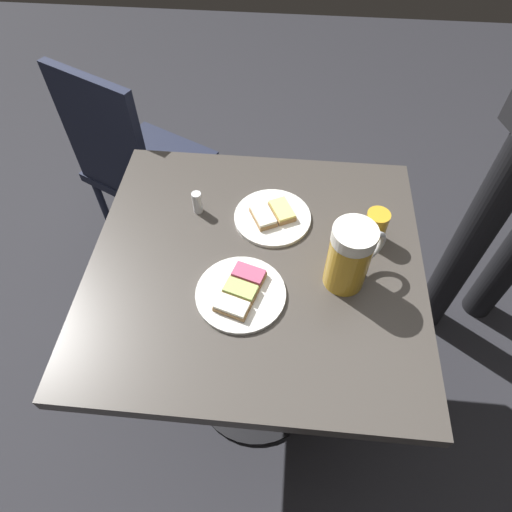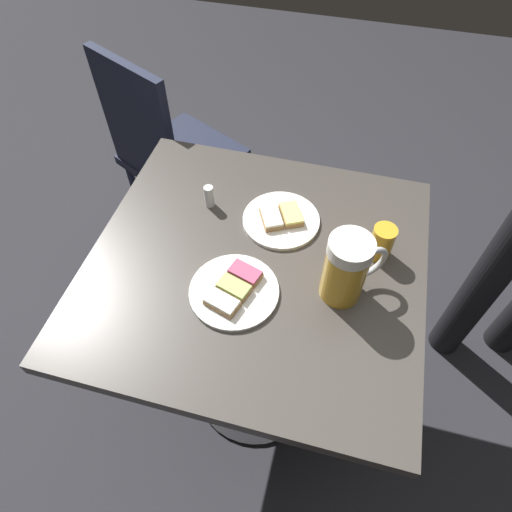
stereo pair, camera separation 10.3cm
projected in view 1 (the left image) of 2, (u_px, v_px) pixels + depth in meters
ground_plane at (256, 383)px, 1.64m from camera, size 6.00×6.00×0.00m
cafe_table at (256, 297)px, 1.17m from camera, size 0.78×0.75×0.76m
plate_near at (241, 293)px, 0.98m from camera, size 0.20×0.20×0.03m
plate_far at (273, 216)px, 1.12m from camera, size 0.19×0.19×0.03m
beer_mug at (351, 256)px, 0.94m from camera, size 0.13×0.12×0.17m
beer_glass_small at (375, 227)px, 1.05m from camera, size 0.05×0.05×0.09m
salt_shaker at (197, 202)px, 1.12m from camera, size 0.02×0.02×0.06m
cafe_chair at (135, 162)px, 1.63m from camera, size 0.51×0.51×0.90m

